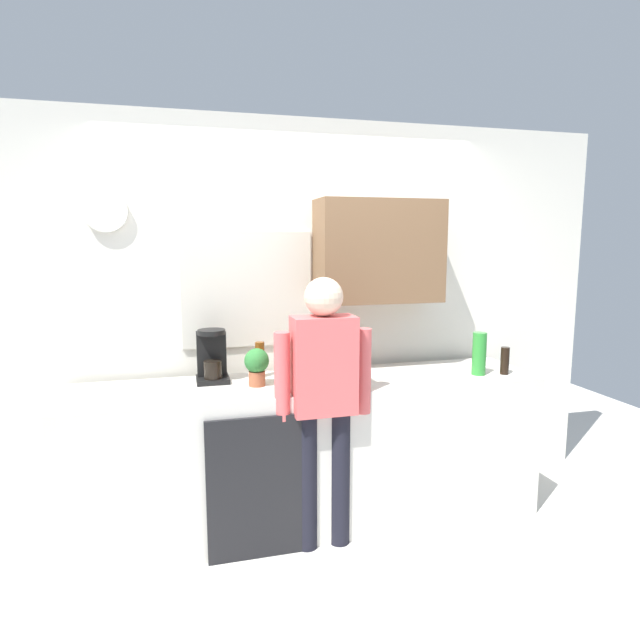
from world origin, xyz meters
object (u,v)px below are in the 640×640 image
coffee_maker (212,358)px  storage_canister (322,359)px  bottle_clear_soda (479,354)px  cup_terracotta_mug (340,370)px  bottle_amber_beer (260,360)px  bottle_dark_sauce (505,361)px  person_at_sink (324,391)px  potted_plant (257,364)px  bottle_olive_oil (294,362)px

coffee_maker → storage_canister: size_ratio=1.94×
bottle_clear_soda → cup_terracotta_mug: bearing=168.4°
coffee_maker → bottle_amber_beer: size_ratio=1.43×
coffee_maker → cup_terracotta_mug: 0.82m
cup_terracotta_mug → bottle_dark_sauce: bearing=-11.5°
bottle_amber_beer → bottle_dark_sauce: bottle_amber_beer is taller
cup_terracotta_mug → storage_canister: (-0.08, 0.15, 0.04)m
cup_terracotta_mug → person_at_sink: size_ratio=0.06×
bottle_amber_beer → cup_terracotta_mug: bearing=-13.7°
bottle_dark_sauce → storage_canister: bearing=162.2°
bottle_amber_beer → person_at_sink: bearing=-58.6°
person_at_sink → storage_canister: bearing=81.1°
bottle_clear_soda → potted_plant: 1.45m
bottle_amber_beer → bottle_olive_oil: size_ratio=0.92×
coffee_maker → cup_terracotta_mug: bearing=-7.8°
bottle_amber_beer → bottle_dark_sauce: 1.60m
bottle_olive_oil → potted_plant: (-0.23, -0.03, 0.01)m
potted_plant → person_at_sink: person_at_sink is taller
bottle_olive_oil → potted_plant: 0.24m
storage_canister → bottle_dark_sauce: bearing=-17.8°
bottle_clear_soda → potted_plant: (-1.44, 0.11, -0.01)m
bottle_dark_sauce → person_at_sink: 1.28m
bottle_olive_oil → bottle_clear_soda: bottle_clear_soda is taller
bottle_olive_oil → person_at_sink: size_ratio=0.16×
bottle_clear_soda → person_at_sink: 1.12m
person_at_sink → bottle_dark_sauce: bearing=11.7°
coffee_maker → bottle_clear_soda: (1.70, -0.29, -0.01)m
bottle_amber_beer → cup_terracotta_mug: (0.50, -0.12, -0.07)m
storage_canister → person_at_sink: size_ratio=0.11×
bottle_amber_beer → bottle_dark_sauce: (1.57, -0.34, -0.03)m
bottle_clear_soda → coffee_maker: bearing=170.2°
potted_plant → bottle_olive_oil: bearing=7.2°
coffee_maker → potted_plant: (0.25, -0.19, -0.01)m
bottle_dark_sauce → coffee_maker: bearing=170.1°
bottle_olive_oil → storage_canister: size_ratio=1.47×
bottle_clear_soda → storage_canister: bottle_clear_soda is taller
bottle_olive_oil → person_at_sink: (0.11, -0.31, -0.11)m
bottle_amber_beer → storage_canister: bottle_amber_beer is taller
bottle_olive_oil → storage_canister: (0.24, 0.20, -0.04)m
cup_terracotta_mug → storage_canister: size_ratio=0.54×
potted_plant → person_at_sink: 0.46m
bottle_amber_beer → potted_plant: same height
bottle_clear_soda → bottle_amber_beer: bearing=167.6°
bottle_dark_sauce → storage_canister: bottle_dark_sauce is taller
person_at_sink → bottle_clear_soda: bearing=14.3°
bottle_olive_oil → bottle_clear_soda: 1.22m
cup_terracotta_mug → storage_canister: bearing=117.4°
person_at_sink → coffee_maker: bearing=147.4°
bottle_clear_soda → storage_canister: bearing=161.0°
coffee_maker → potted_plant: 0.31m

